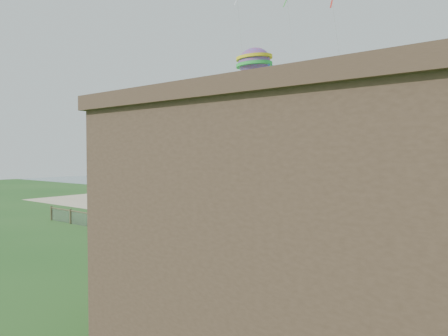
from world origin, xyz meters
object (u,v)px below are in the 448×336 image
(octopus_kite, at_px, (254,83))
(chainlink_fence, at_px, (210,241))
(motel, at_px, (421,242))
(picnic_table, at_px, (330,272))

(octopus_kite, bearing_deg, chainlink_fence, -57.87)
(motel, bearing_deg, octopus_kite, 134.92)
(chainlink_fence, distance_m, motel, 15.06)
(picnic_table, relative_size, octopus_kite, 0.28)
(picnic_table, bearing_deg, chainlink_fence, 151.00)
(chainlink_fence, relative_size, octopus_kite, 5.59)
(motel, height_order, picnic_table, motel)
(motel, bearing_deg, picnic_table, 129.71)
(motel, xyz_separation_m, octopus_kite, (-15.31, 15.36, 7.99))
(chainlink_fence, distance_m, octopus_kite, 13.96)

